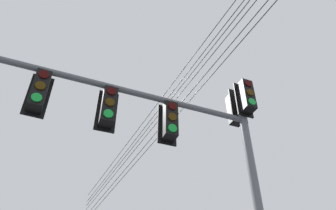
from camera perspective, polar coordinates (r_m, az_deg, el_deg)
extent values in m
cylinder|color=slate|center=(7.51, -8.26, 2.69)|extent=(1.72, 6.24, 0.14)
cube|color=black|center=(8.72, 13.32, 1.47)|extent=(0.36, 0.36, 0.90)
cube|color=black|center=(8.82, 12.74, 0.82)|extent=(0.15, 0.44, 1.04)
cylinder|color=#360503|center=(8.81, 13.61, 3.61)|extent=(0.08, 0.20, 0.20)
cylinder|color=#3C2703|center=(8.62, 13.90, 2.12)|extent=(0.08, 0.20, 0.20)
cylinder|color=green|center=(8.43, 14.20, 0.56)|extent=(0.08, 0.20, 0.20)
cube|color=black|center=(9.10, 11.32, -0.76)|extent=(0.36, 0.36, 0.90)
cube|color=black|center=(8.99, 11.87, -0.15)|extent=(0.15, 0.44, 1.04)
cylinder|color=#360503|center=(9.38, 10.59, 0.12)|extent=(0.08, 0.20, 0.20)
cylinder|color=#3C2703|center=(9.20, 10.80, -1.34)|extent=(0.08, 0.20, 0.20)
cylinder|color=green|center=(9.03, 11.02, -2.87)|extent=(0.08, 0.20, 0.20)
cube|color=black|center=(7.45, 0.29, -2.73)|extent=(0.36, 0.36, 0.90)
cube|color=black|center=(7.58, -0.19, -3.43)|extent=(0.14, 0.44, 1.04)
cylinder|color=#360503|center=(7.50, 0.75, -0.19)|extent=(0.08, 0.20, 0.20)
cylinder|color=#3C2703|center=(7.32, 0.76, -2.04)|extent=(0.08, 0.20, 0.20)
cylinder|color=green|center=(7.15, 0.78, -3.98)|extent=(0.08, 0.20, 0.20)
cube|color=black|center=(7.14, -10.20, -0.27)|extent=(0.36, 0.36, 0.90)
cube|color=black|center=(7.28, -10.49, -1.04)|extent=(0.14, 0.44, 1.04)
cylinder|color=#360503|center=(7.20, -9.66, 2.36)|extent=(0.07, 0.20, 0.20)
cylinder|color=#3C2703|center=(7.01, -9.91, 0.50)|extent=(0.07, 0.20, 0.20)
cylinder|color=green|center=(6.83, -10.18, -1.46)|extent=(0.07, 0.20, 0.20)
cube|color=black|center=(7.11, -21.19, 2.31)|extent=(0.37, 0.37, 0.90)
cube|color=black|center=(7.24, -21.35, 1.51)|extent=(0.16, 0.43, 1.04)
cylinder|color=#360503|center=(7.17, -20.50, 4.93)|extent=(0.09, 0.20, 0.20)
cylinder|color=#3C2703|center=(6.98, -21.03, 3.12)|extent=(0.09, 0.20, 0.20)
cylinder|color=green|center=(6.80, -21.59, 1.22)|extent=(0.09, 0.20, 0.20)
cylinder|color=black|center=(10.96, 6.76, 4.23)|extent=(28.47, 9.84, 0.13)
cylinder|color=black|center=(11.19, 6.64, 5.49)|extent=(28.47, 9.84, 0.13)
cylinder|color=black|center=(11.52, 6.47, 7.21)|extent=(28.47, 9.84, 0.13)
cylinder|color=black|center=(11.74, 6.36, 8.26)|extent=(28.47, 9.84, 0.13)
cylinder|color=black|center=(11.94, 6.27, 9.17)|extent=(28.47, 9.84, 0.13)
cylinder|color=black|center=(12.27, 6.13, 10.58)|extent=(28.47, 9.84, 0.13)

